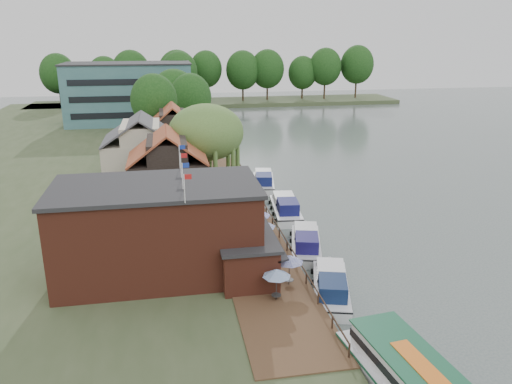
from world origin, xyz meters
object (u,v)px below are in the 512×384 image
cruiser_0 (331,283)px  swan (347,345)px  cottage_b (142,151)px  umbrella_2 (265,251)px  cruiser_1 (306,240)px  umbrella_0 (276,285)px  hotel_block (129,93)px  umbrella_4 (257,222)px  willow (207,149)px  cruiser_3 (264,179)px  cottage_a (168,171)px  cruiser_2 (286,206)px  umbrella_6 (250,200)px  umbrella_3 (262,234)px  umbrella_5 (250,215)px  pub (184,228)px  cottage_c (173,135)px  umbrella_1 (289,270)px

cruiser_0 → swan: bearing=-83.9°
cottage_b → swan: bearing=-69.2°
umbrella_2 → cruiser_1: size_ratio=0.26×
umbrella_0 → umbrella_2: (0.28, 5.59, 0.00)m
hotel_block → umbrella_4: 66.68m
cruiser_0 → cottage_b: bearing=132.4°
umbrella_4 → swan: size_ratio=5.54×
cottage_b → willow: bearing=-33.7°
umbrella_4 → cottage_b: bearing=120.0°
umbrella_0 → cruiser_3: bearing=80.5°
umbrella_4 → swan: (2.63, -16.80, -2.07)m
umbrella_4 → umbrella_2: bearing=-95.3°
cottage_a → cruiser_1: (11.97, -11.00, -4.17)m
willow → cruiser_3: bearing=28.4°
umbrella_2 → cruiser_2: (5.07, 13.70, -1.15)m
cruiser_2 → umbrella_6: bearing=-160.9°
umbrella_3 → umbrella_5: bearing=92.3°
umbrella_2 → hotel_block: bearing=101.3°
pub → cruiser_3: size_ratio=2.20×
cottage_a → umbrella_0: 22.21m
umbrella_3 → umbrella_5: (-0.19, 4.82, 0.00)m
umbrella_5 → cruiser_2: bearing=47.6°
cottage_c → swan: cottage_c is taller
cruiser_0 → cruiser_1: 8.18m
pub → umbrella_6: pub is taller
umbrella_2 → umbrella_1: bearing=-72.4°
umbrella_1 → cruiser_1: size_ratio=0.26×
umbrella_0 → cruiser_3: size_ratio=0.26×
umbrella_2 → umbrella_4: same height
cottage_a → umbrella_2: bearing=-64.6°
pub → cottage_b: cottage_b is taller
umbrella_0 → umbrella_3: 9.27m
umbrella_0 → swan: size_ratio=5.40×
umbrella_0 → cruiser_0: umbrella_0 is taller
hotel_block → umbrella_6: size_ratio=10.69×
cottage_b → cottage_c: (4.00, 9.00, 0.00)m
cruiser_2 → umbrella_5: bearing=-126.5°
umbrella_2 → cruiser_1: 6.47m
umbrella_3 → hotel_block: bearing=102.3°
umbrella_0 → umbrella_2: size_ratio=1.00×
umbrella_1 → cruiser_2: size_ratio=0.25×
willow → cruiser_1: (7.47, -16.00, -5.13)m
umbrella_3 → umbrella_6: size_ratio=1.00×
hotel_block → cruiser_0: 77.68m
willow → cruiser_1: size_ratio=1.15×
umbrella_4 → cruiser_3: (4.14, 17.88, -1.20)m
cruiser_2 → cruiser_0: bearing=-86.5°
umbrella_4 → umbrella_6: (0.44, 6.29, 0.00)m
hotel_block → willow: hotel_block is taller
cottage_c → umbrella_3: (6.75, -30.63, -2.96)m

